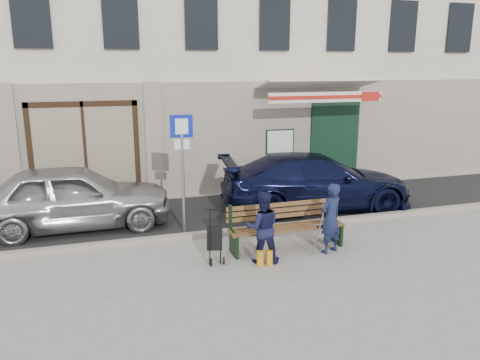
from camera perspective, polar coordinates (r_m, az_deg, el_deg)
name	(u,v)px	position (r m, az deg, el deg)	size (l,w,h in m)	color
ground	(261,259)	(9.16, 2.60, -9.64)	(80.00, 80.00, 0.00)	#9E9991
asphalt_lane	(220,212)	(11.94, -2.39, -3.95)	(60.00, 3.20, 0.01)	#282828
curb	(239,231)	(10.46, -0.16, -6.22)	(60.00, 0.18, 0.12)	#9E9384
building	(179,25)	(16.66, -7.47, 18.27)	(20.00, 8.27, 10.00)	beige
car_silver	(73,197)	(11.26, -19.71, -1.93)	(1.76, 4.38, 1.49)	#B0B0B5
car_navy	(316,182)	(12.27, 9.24, -0.19)	(2.01, 4.93, 1.43)	black
parking_sign	(182,155)	(10.17, -7.05, 3.01)	(0.49, 0.09, 2.63)	gray
bench	(285,227)	(9.54, 5.45, -5.75)	(2.40, 1.17, 0.98)	brown
man	(331,218)	(9.42, 10.99, -4.60)	(0.52, 0.34, 1.42)	#161E3C
woman	(262,227)	(8.81, 2.74, -5.78)	(0.67, 0.52, 1.38)	#141738
stroller	(215,239)	(8.93, -3.09, -7.21)	(0.35, 0.45, 1.00)	black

